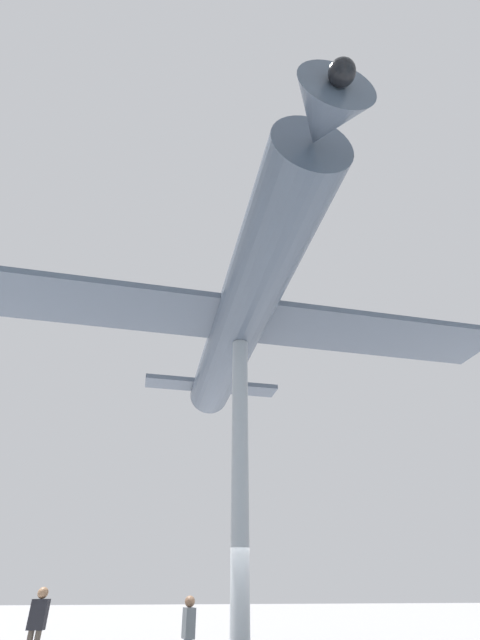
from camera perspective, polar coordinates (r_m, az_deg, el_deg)
support_pylon_central at (r=11.27m, az=0.00°, el=-20.88°), size 0.43×0.43×7.83m
suspended_airplane at (r=12.87m, az=0.17°, el=0.44°), size 17.01×14.10×2.64m
visitor_person at (r=11.95m, az=-6.91°, el=-35.91°), size 0.30×0.44×1.56m
visitor_second at (r=13.82m, az=-25.44°, el=-32.56°), size 0.42×0.27×1.73m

